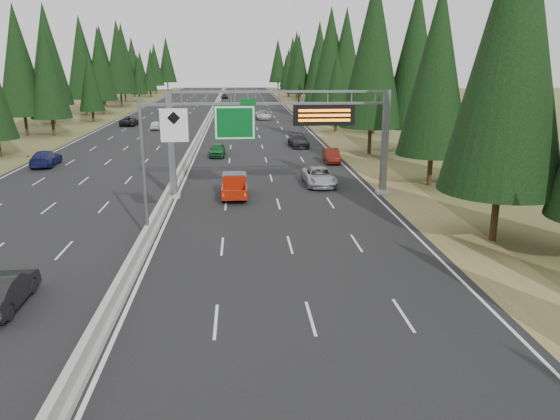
# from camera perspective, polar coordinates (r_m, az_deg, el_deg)

# --- Properties ---
(road) EXTENTS (32.00, 260.00, 0.08)m
(road) POSITION_cam_1_polar(r_m,az_deg,el_deg) (85.84, -7.87, 8.55)
(road) COLOR black
(road) RESTS_ON ground
(shoulder_right) EXTENTS (3.60, 260.00, 0.06)m
(shoulder_right) POSITION_cam_1_polar(r_m,az_deg,el_deg) (86.58, 4.11, 8.70)
(shoulder_right) COLOR olive
(shoulder_right) RESTS_ON ground
(shoulder_left) EXTENTS (3.60, 260.00, 0.06)m
(shoulder_left) POSITION_cam_1_polar(r_m,az_deg,el_deg) (88.74, -19.53, 8.03)
(shoulder_left) COLOR #4A4D24
(shoulder_left) RESTS_ON ground
(median_barrier) EXTENTS (0.70, 260.00, 0.85)m
(median_barrier) POSITION_cam_1_polar(r_m,az_deg,el_deg) (85.80, -7.88, 8.80)
(median_barrier) COLOR gray
(median_barrier) RESTS_ON road
(sign_gantry) EXTENTS (16.75, 0.98, 7.80)m
(sign_gantry) POSITION_cam_1_polar(r_m,az_deg,el_deg) (40.41, 0.89, 8.67)
(sign_gantry) COLOR slate
(sign_gantry) RESTS_ON road
(hov_sign_pole) EXTENTS (2.80, 0.50, 8.00)m
(hov_sign_pole) POSITION_cam_1_polar(r_m,az_deg,el_deg) (30.88, -13.07, 5.19)
(hov_sign_pole) COLOR slate
(hov_sign_pole) RESTS_ON road
(tree_row_right) EXTENTS (11.75, 241.55, 18.94)m
(tree_row_right) POSITION_cam_1_polar(r_m,az_deg,el_deg) (81.36, 7.89, 14.88)
(tree_row_right) COLOR black
(tree_row_right) RESTS_ON ground
(tree_row_left) EXTENTS (12.62, 238.86, 18.99)m
(tree_row_left) POSITION_cam_1_polar(r_m,az_deg,el_deg) (86.42, -23.59, 13.81)
(tree_row_left) COLOR black
(tree_row_left) RESTS_ON ground
(silver_minivan) EXTENTS (2.51, 5.22, 1.44)m
(silver_minivan) POSITION_cam_1_polar(r_m,az_deg,el_deg) (44.89, 4.09, 3.52)
(silver_minivan) COLOR #A5A5A9
(silver_minivan) RESTS_ON road
(red_pickup) EXTENTS (1.81, 5.06, 1.65)m
(red_pickup) POSITION_cam_1_polar(r_m,az_deg,el_deg) (41.24, -4.78, 2.73)
(red_pickup) COLOR black
(red_pickup) RESTS_ON road
(car_ahead_green) EXTENTS (1.70, 4.07, 1.38)m
(car_ahead_green) POSITION_cam_1_polar(r_m,az_deg,el_deg) (59.01, -6.57, 6.27)
(car_ahead_green) COLOR #135725
(car_ahead_green) RESTS_ON road
(car_ahead_dkred) EXTENTS (1.55, 4.17, 1.36)m
(car_ahead_dkred) POSITION_cam_1_polar(r_m,az_deg,el_deg) (55.21, 5.40, 5.67)
(car_ahead_dkred) COLOR #52130B
(car_ahead_dkred) RESTS_ON road
(car_ahead_dkgrey) EXTENTS (2.37, 5.08, 1.43)m
(car_ahead_dkgrey) POSITION_cam_1_polar(r_m,az_deg,el_deg) (65.27, 1.94, 7.25)
(car_ahead_dkgrey) COLOR black
(car_ahead_dkgrey) RESTS_ON road
(car_ahead_white) EXTENTS (2.71, 5.41, 1.47)m
(car_ahead_white) POSITION_cam_1_polar(r_m,az_deg,el_deg) (96.83, -1.78, 9.90)
(car_ahead_white) COLOR silver
(car_ahead_white) RESTS_ON road
(car_ahead_far) EXTENTS (2.00, 4.12, 1.35)m
(car_ahead_far) POSITION_cam_1_polar(r_m,az_deg,el_deg) (151.60, -5.82, 11.76)
(car_ahead_far) COLOR black
(car_ahead_far) RESTS_ON road
(car_onc_near) EXTENTS (1.64, 4.51, 1.48)m
(car_onc_near) POSITION_cam_1_polar(r_m,az_deg,el_deg) (25.39, -26.97, -7.50)
(car_onc_near) COLOR black
(car_onc_near) RESTS_ON road
(car_onc_blue) EXTENTS (2.36, 5.26, 1.50)m
(car_onc_blue) POSITION_cam_1_polar(r_m,az_deg,el_deg) (57.75, -23.30, 4.99)
(car_onc_blue) COLOR #171C52
(car_onc_blue) RESTS_ON road
(car_onc_white) EXTENTS (1.62, 3.80, 1.28)m
(car_onc_white) POSITION_cam_1_polar(r_m,az_deg,el_deg) (84.10, -12.85, 8.64)
(car_onc_white) COLOR silver
(car_onc_white) RESTS_ON road
(car_onc_far) EXTENTS (2.63, 5.26, 1.43)m
(car_onc_far) POSITION_cam_1_polar(r_m,az_deg,el_deg) (90.56, -15.41, 8.98)
(car_onc_far) COLOR black
(car_onc_far) RESTS_ON road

